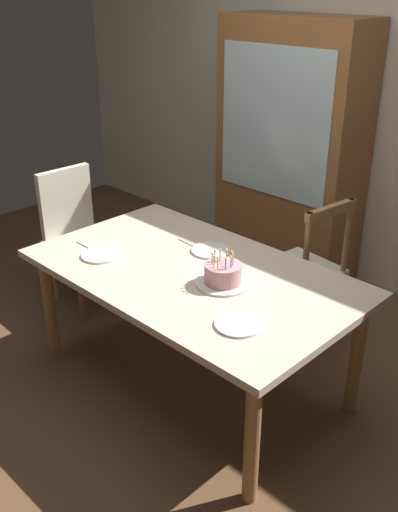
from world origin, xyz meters
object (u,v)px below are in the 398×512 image
Objects in this scene: birthday_cake at (222,275)px; china_cabinet at (290,152)px; plate_far_side at (211,250)px; plate_near_guest at (239,324)px; plate_near_celebrant at (101,255)px; chair_upholstered at (77,230)px; chair_spindle_back at (303,271)px; dining_table at (192,283)px.

birthday_cake is 1.74m from china_cabinet.
plate_far_side and plate_near_guest have the same top height.
china_cabinet is (-0.04, 1.79, 0.22)m from plate_near_celebrant.
birthday_cake is at bearing -38.04° from plate_far_side.
chair_upholstered reaches higher than plate_far_side.
birthday_cake reaches higher than plate_near_celebrant.
china_cabinet is (0.74, 1.43, 0.42)m from chair_upholstered.
chair_spindle_back is at bearing 95.28° from birthday_cake.
plate_far_side is 0.12× the size of china_cabinet.
dining_table is 0.59m from plate_near_guest.
chair_upholstered is 1.67m from china_cabinet.
plate_far_side is 0.70m from chair_spindle_back.
chair_spindle_back is at bearing 69.19° from plate_far_side.
dining_table is 0.87m from chair_spindle_back.
plate_near_guest is 1.85m from chair_upholstered.
chair_upholstered is 0.50× the size of china_cabinet.
china_cabinet reaches higher than dining_table.
birthday_cake is 0.39m from plate_far_side.
plate_near_guest is at bearing 0.00° from plate_near_celebrant.
plate_near_guest is (0.62, -0.47, 0.00)m from plate_far_side.
chair_spindle_back is (0.14, 0.84, -0.19)m from dining_table.
china_cabinet reaches higher than birthday_cake.
china_cabinet is at bearing 108.86° from dining_table.
plate_near_celebrant is 0.23× the size of chair_upholstered.
china_cabinet is (-0.53, 1.56, 0.30)m from dining_table.
birthday_cake is 1.27× the size of plate_far_side.
china_cabinet is (-0.44, 1.32, 0.22)m from plate_far_side.
plate_far_side is 1.00× the size of plate_near_guest.
dining_table is at bearing 156.05° from plate_near_guest.
dining_table is at bearing -5.72° from chair_upholstered.
plate_near_guest is 2.10m from china_cabinet.
chair_upholstered is at bearing -174.78° from plate_far_side.
china_cabinet is (-1.06, 1.79, 0.22)m from plate_near_guest.
plate_near_guest is 0.23× the size of chair_upholstered.
plate_far_side is (-0.09, 0.24, 0.08)m from dining_table.
chair_upholstered is (-1.27, 0.13, -0.12)m from dining_table.
plate_far_side is (0.40, 0.47, 0.00)m from plate_near_celebrant.
plate_near_celebrant is (-0.71, -0.23, -0.04)m from birthday_cake.
dining_table is 0.26m from plate_far_side.
plate_near_guest is at bearing -70.07° from chair_spindle_back.
chair_spindle_back and chair_upholstered have the same top height.
china_cabinet reaches higher than plate_near_celebrant.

